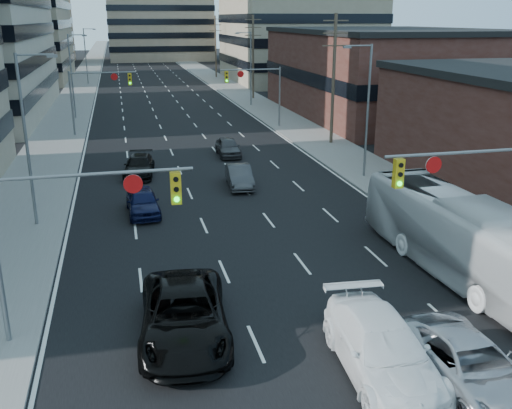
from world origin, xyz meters
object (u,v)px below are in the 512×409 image
(transit_bus, at_px, (460,236))
(sedan_blue, at_px, (143,202))
(black_pickup, at_px, (184,315))
(white_van, at_px, (382,349))
(silver_suv, at_px, (469,365))

(transit_bus, relative_size, sedan_blue, 2.86)
(black_pickup, xyz_separation_m, sedan_blue, (-0.75, 13.79, -0.16))
(black_pickup, height_order, white_van, white_van)
(sedan_blue, bearing_deg, white_van, -71.85)
(black_pickup, height_order, transit_bus, transit_bus)
(white_van, bearing_deg, black_pickup, 152.56)
(silver_suv, bearing_deg, black_pickup, 147.49)
(transit_bus, height_order, sedan_blue, transit_bus)
(black_pickup, bearing_deg, white_van, -26.54)
(silver_suv, xyz_separation_m, sedan_blue, (-8.71, 18.52, -0.04))
(silver_suv, bearing_deg, sedan_blue, 113.40)
(transit_bus, xyz_separation_m, sedan_blue, (-12.92, 11.21, -0.98))
(white_van, relative_size, sedan_blue, 1.43)
(sedan_blue, bearing_deg, black_pickup, -89.22)
(silver_suv, height_order, transit_bus, transit_bus)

